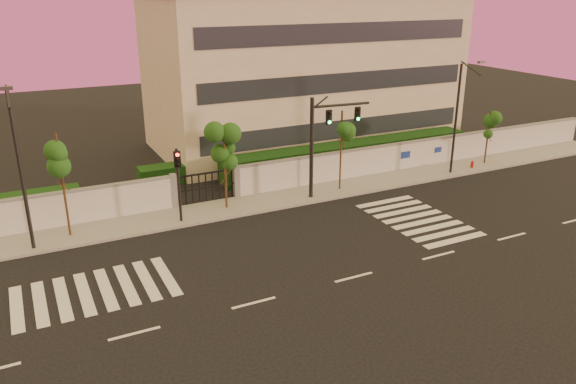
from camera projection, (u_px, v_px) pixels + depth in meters
ground at (354, 277)px, 25.81m from camera, size 120.00×120.00×0.00m
sidewalk at (261, 202)px, 34.60m from camera, size 60.00×3.00×0.15m
perimeter_wall at (253, 180)px, 35.56m from camera, size 60.00×0.36×2.20m
hedge_row at (251, 169)px, 38.40m from camera, size 41.00×4.25×1.80m
institutional_building at (303, 70)px, 45.94m from camera, size 24.40×12.40×12.25m
road_markings at (287, 252)px, 28.30m from camera, size 57.00×7.62×0.02m
street_tree_c at (60, 162)px, 28.52m from camera, size 1.53×1.22×5.69m
street_tree_d at (225, 150)px, 32.42m from camera, size 1.61×1.29×5.03m
street_tree_e at (342, 133)px, 35.43m from camera, size 1.44×1.14×5.33m
street_tree_f at (489, 126)px, 41.13m from camera, size 1.43×1.14×4.00m
traffic_signal_main at (323, 135)px, 34.31m from camera, size 4.05×0.55×6.41m
traffic_signal_secondary at (178, 177)px, 30.77m from camera, size 0.34×0.33×4.36m
streetlight_west at (19, 164)px, 26.71m from camera, size 0.51×2.06×8.57m
streetlight_east at (458, 114)px, 38.36m from camera, size 0.49×1.96×8.13m
fire_hydrant at (472, 165)px, 40.95m from camera, size 0.25×0.25×0.67m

